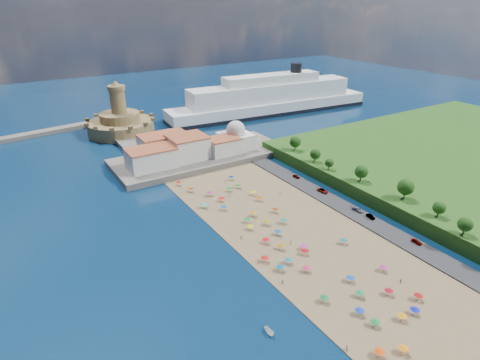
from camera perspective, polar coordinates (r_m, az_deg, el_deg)
ground at (r=149.03m, az=3.81°, el=-6.53°), size 700.00×700.00×0.00m
terrace at (r=209.64m, az=-5.57°, el=3.36°), size 90.00×36.00×3.00m
jetty at (r=232.91m, az=-14.34°, el=4.81°), size 18.00×70.00×2.40m
waterfront_buildings at (r=202.96m, az=-9.02°, el=4.37°), size 57.00×29.00×11.00m
domed_building at (r=214.50m, az=-0.61°, el=6.10°), size 16.00×16.00×15.00m
fortress at (r=258.85m, az=-16.62°, el=7.79°), size 40.00×40.00×32.40m
cruise_ship at (r=294.77m, az=4.43°, el=11.36°), size 156.41×35.99×33.89m
beach_parasols at (r=139.34m, az=6.23°, el=-8.01°), size 31.14×116.03×2.20m
beachgoers at (r=146.41m, az=4.97°, el=-6.70°), size 37.19×97.92×1.78m
moored_boats at (r=101.72m, az=7.07°, el=-24.05°), size 4.70×19.63×1.58m
parked_cars at (r=167.17m, az=14.75°, el=-3.16°), size 2.81×68.03×1.43m
hillside_trees at (r=170.57m, az=18.71°, el=0.19°), size 10.82×109.94×8.11m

